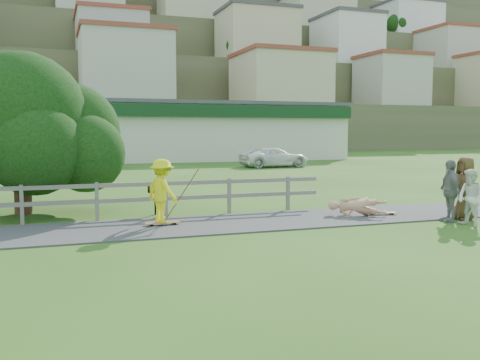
{
  "coord_description": "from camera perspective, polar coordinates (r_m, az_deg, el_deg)",
  "views": [
    {
      "loc": [
        -5.14,
        -12.4,
        2.56
      ],
      "look_at": [
        -0.1,
        2.0,
        1.16
      ],
      "focal_mm": 40.0,
      "sensor_mm": 36.0,
      "label": 1
    }
  ],
  "objects": [
    {
      "name": "skater_rider",
      "position": [
        14.46,
        -8.3,
        -1.56
      ],
      "size": [
        1.08,
        1.28,
        1.72
      ],
      "primitive_type": "imported",
      "rotation": [
        0.0,
        0.0,
        2.05
      ],
      "color": "yellow",
      "rests_on": "ground"
    },
    {
      "name": "path",
      "position": [
        15.04,
        0.99,
        -4.49
      ],
      "size": [
        34.0,
        3.0,
        0.04
      ],
      "primitive_type": "cube",
      "color": "#3E3E40",
      "rests_on": "ground"
    },
    {
      "name": "spectator_b",
      "position": [
        16.19,
        21.47,
        -1.08
      ],
      "size": [
        0.69,
        1.11,
        1.76
      ],
      "primitive_type": "imported",
      "rotation": [
        0.0,
        0.0,
        4.44
      ],
      "color": "gray",
      "rests_on": "ground"
    },
    {
      "name": "pole_rider",
      "position": [
        14.96,
        -6.33,
        -1.14
      ],
      "size": [
        0.03,
        0.03,
        1.81
      ],
      "primitive_type": "cylinder",
      "color": "brown",
      "rests_on": "ground"
    },
    {
      "name": "fence",
      "position": [
        15.82,
        -17.26,
        -1.67
      ],
      "size": [
        15.05,
        0.1,
        1.1
      ],
      "color": "slate",
      "rests_on": "ground"
    },
    {
      "name": "car_white",
      "position": [
        38.21,
        3.7,
        2.42
      ],
      "size": [
        5.07,
        2.57,
        1.37
      ],
      "primitive_type": "imported",
      "rotation": [
        0.0,
        0.0,
        1.63
      ],
      "color": "white",
      "rests_on": "ground"
    },
    {
      "name": "helmet",
      "position": [
        17.0,
        13.45,
        -3.16
      ],
      "size": [
        0.24,
        0.24,
        0.24
      ],
      "primitive_type": "sphere",
      "color": "#A62313",
      "rests_on": "ground"
    },
    {
      "name": "longboard_rider",
      "position": [
        14.57,
        -8.25,
        -4.73
      ],
      "size": [
        0.94,
        0.27,
        0.1
      ],
      "primitive_type": null,
      "rotation": [
        0.0,
        0.0,
        0.04
      ],
      "color": "#966131",
      "rests_on": "ground"
    },
    {
      "name": "spectator_a",
      "position": [
        15.65,
        23.39,
        -1.76
      ],
      "size": [
        0.64,
        0.79,
        1.54
      ],
      "primitive_type": "imported",
      "rotation": [
        0.0,
        0.0,
        4.79
      ],
      "color": "white",
      "rests_on": "ground"
    },
    {
      "name": "longboard_fallen",
      "position": [
        16.75,
        14.86,
        -3.56
      ],
      "size": [
        0.92,
        0.41,
        0.1
      ],
      "primitive_type": null,
      "rotation": [
        0.0,
        0.0,
        -0.23
      ],
      "color": "#966131",
      "rests_on": "ground"
    },
    {
      "name": "skater_fallen",
      "position": [
        16.36,
        12.36,
        -2.79
      ],
      "size": [
        1.29,
        1.64,
        0.62
      ],
      "primitive_type": "imported",
      "rotation": [
        0.0,
        0.0,
        0.98
      ],
      "color": "tan",
      "rests_on": "ground"
    },
    {
      "name": "bbq",
      "position": [
        16.58,
        -8.99,
        -2.15
      ],
      "size": [
        0.44,
        0.35,
        0.89
      ],
      "primitive_type": null,
      "rotation": [
        0.0,
        0.0,
        0.08
      ],
      "color": "black",
      "rests_on": "ground"
    },
    {
      "name": "pole_spec_left",
      "position": [
        16.18,
        22.46,
        -1.15
      ],
      "size": [
        0.03,
        0.03,
        1.74
      ],
      "primitive_type": "cylinder",
      "color": "brown",
      "rests_on": "ground"
    },
    {
      "name": "hillside",
      "position": [
        104.51,
        -16.68,
        11.54
      ],
      "size": [
        220.0,
        67.0,
        47.5
      ],
      "color": "#4D5431",
      "rests_on": "ground"
    },
    {
      "name": "spectator_c",
      "position": [
        16.7,
        22.86,
        -0.84
      ],
      "size": [
        0.63,
        0.92,
        1.83
      ],
      "primitive_type": "imported",
      "rotation": [
        0.0,
        0.0,
        4.66
      ],
      "color": "#523D20",
      "rests_on": "ground"
    },
    {
      "name": "strip_mall",
      "position": [
        48.22,
        -8.39,
        5.21
      ],
      "size": [
        32.5,
        10.75,
        5.1
      ],
      "color": "silver",
      "rests_on": "ground"
    },
    {
      "name": "car_silver",
      "position": [
        37.37,
        -16.25,
        2.25
      ],
      "size": [
        4.74,
        2.48,
        1.48
      ],
      "primitive_type": "imported",
      "rotation": [
        0.0,
        0.0,
        1.36
      ],
      "color": "#B6B8BF",
      "rests_on": "ground"
    },
    {
      "name": "ground",
      "position": [
        13.67,
        3.18,
        -5.57
      ],
      "size": [
        260.0,
        260.0,
        0.0
      ],
      "primitive_type": "plane",
      "color": "#2E5117",
      "rests_on": "ground"
    },
    {
      "name": "tree",
      "position": [
        17.71,
        -22.31,
        3.38
      ],
      "size": [
        6.63,
        6.63,
        4.21
      ],
      "primitive_type": null,
      "color": "black",
      "rests_on": "ground"
    }
  ]
}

